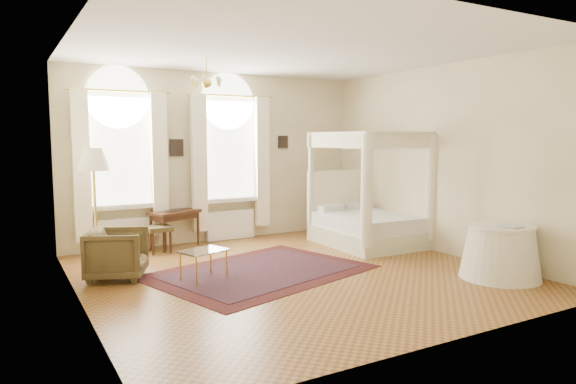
# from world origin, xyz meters

# --- Properties ---
(ground) EXTENTS (6.00, 6.00, 0.00)m
(ground) POSITION_xyz_m (0.00, 0.00, 0.00)
(ground) COLOR olive
(ground) RESTS_ON ground
(room_walls) EXTENTS (6.00, 6.00, 6.00)m
(room_walls) POSITION_xyz_m (0.00, 0.00, 1.98)
(room_walls) COLOR #FBEEBF
(room_walls) RESTS_ON ground
(window_left) EXTENTS (1.62, 0.27, 3.29)m
(window_left) POSITION_xyz_m (-1.90, 2.87, 1.49)
(window_left) COLOR white
(window_left) RESTS_ON room_walls
(window_right) EXTENTS (1.62, 0.27, 3.29)m
(window_right) POSITION_xyz_m (0.20, 2.87, 1.49)
(window_right) COLOR white
(window_right) RESTS_ON room_walls
(chandelier) EXTENTS (0.51, 0.45, 0.50)m
(chandelier) POSITION_xyz_m (-0.90, 1.20, 2.91)
(chandelier) COLOR gold
(chandelier) RESTS_ON room_walls
(wall_pictures) EXTENTS (2.54, 0.03, 0.39)m
(wall_pictures) POSITION_xyz_m (0.09, 2.97, 1.89)
(wall_pictures) COLOR black
(wall_pictures) RESTS_ON room_walls
(canopy_bed) EXTENTS (1.67, 2.02, 2.14)m
(canopy_bed) POSITION_xyz_m (2.28, 1.13, 0.49)
(canopy_bed) COLOR beige
(canopy_bed) RESTS_ON ground
(nightstand) EXTENTS (0.42, 0.38, 0.60)m
(nightstand) POSITION_xyz_m (2.70, 2.70, 0.30)
(nightstand) COLOR #3B2110
(nightstand) RESTS_ON ground
(nightstand_lamp) EXTENTS (0.25, 0.25, 0.37)m
(nightstand_lamp) POSITION_xyz_m (2.66, 2.76, 0.84)
(nightstand_lamp) COLOR gold
(nightstand_lamp) RESTS_ON nightstand
(writing_desk) EXTENTS (1.03, 0.79, 0.69)m
(writing_desk) POSITION_xyz_m (-1.00, 2.70, 0.59)
(writing_desk) COLOR #3B2110
(writing_desk) RESTS_ON ground
(laptop) EXTENTS (0.41, 0.33, 0.03)m
(laptop) POSITION_xyz_m (-1.08, 2.65, 0.70)
(laptop) COLOR black
(laptop) RESTS_ON writing_desk
(stool) EXTENTS (0.42, 0.42, 0.48)m
(stool) POSITION_xyz_m (-1.38, 2.41, 0.40)
(stool) COLOR #433B1C
(stool) RESTS_ON ground
(armchair) EXTENTS (1.04, 1.03, 0.73)m
(armchair) POSITION_xyz_m (-2.37, 1.02, 0.36)
(armchair) COLOR #43371C
(armchair) RESTS_ON ground
(coffee_table) EXTENTS (0.74, 0.62, 0.43)m
(coffee_table) POSITION_xyz_m (-1.30, 0.36, 0.39)
(coffee_table) COLOR silver
(coffee_table) RESTS_ON ground
(floor_lamp) EXTENTS (0.48, 0.48, 1.88)m
(floor_lamp) POSITION_xyz_m (-2.51, 1.93, 1.60)
(floor_lamp) COLOR gold
(floor_lamp) RESTS_ON ground
(oriental_rug) EXTENTS (3.67, 3.06, 0.01)m
(oriental_rug) POSITION_xyz_m (-0.42, 0.34, 0.01)
(oriental_rug) COLOR #3F0F0F
(oriental_rug) RESTS_ON ground
(side_table) EXTENTS (1.14, 1.14, 0.78)m
(side_table) POSITION_xyz_m (2.47, -1.68, 0.38)
(side_table) COLOR silver
(side_table) RESTS_ON ground
(book) EXTENTS (0.23, 0.30, 0.03)m
(book) POSITION_xyz_m (2.35, -1.85, 0.79)
(book) COLOR black
(book) RESTS_ON side_table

